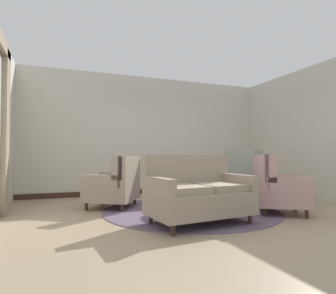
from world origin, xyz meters
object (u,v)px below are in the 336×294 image
(armchair_back_corner, at_px, (116,185))
(armchair_beside_settee, at_px, (275,188))
(porcelain_vase, at_px, (192,176))
(side_table, at_px, (251,183))
(settee, at_px, (198,194))
(armchair_far_left, at_px, (248,180))
(coffee_table, at_px, (191,190))

(armchair_back_corner, distance_m, armchair_beside_settee, 2.80)
(porcelain_vase, distance_m, armchair_beside_settee, 1.40)
(porcelain_vase, relative_size, side_table, 0.50)
(side_table, bearing_deg, settee, -147.85)
(porcelain_vase, relative_size, armchair_far_left, 0.33)
(coffee_table, height_order, armchair_back_corner, armchair_back_corner)
(armchair_far_left, xyz_separation_m, side_table, (0.01, -0.09, -0.04))
(coffee_table, bearing_deg, side_table, 13.19)
(armchair_far_left, bearing_deg, armchair_back_corner, 62.16)
(settee, height_order, armchair_back_corner, settee)
(porcelain_vase, height_order, armchair_beside_settee, armchair_beside_settee)
(porcelain_vase, height_order, settee, settee)
(porcelain_vase, bearing_deg, side_table, 14.44)
(armchair_back_corner, bearing_deg, porcelain_vase, 83.82)
(armchair_back_corner, bearing_deg, coffee_table, 84.63)
(coffee_table, bearing_deg, armchair_back_corner, 142.10)
(side_table, bearing_deg, porcelain_vase, -165.56)
(side_table, bearing_deg, armchair_far_left, 97.74)
(armchair_far_left, xyz_separation_m, armchair_beside_settee, (-0.20, -1.02, -0.03))
(porcelain_vase, height_order, armchair_far_left, armchair_far_left)
(armchair_far_left, distance_m, side_table, 0.10)
(settee, xyz_separation_m, armchair_beside_settee, (1.52, 0.16, 0.01))
(settee, bearing_deg, porcelain_vase, 63.72)
(coffee_table, relative_size, side_table, 1.25)
(armchair_back_corner, bearing_deg, settee, 61.05)
(porcelain_vase, distance_m, armchair_back_corner, 1.46)
(settee, relative_size, armchair_beside_settee, 1.42)
(settee, xyz_separation_m, side_table, (1.73, 1.09, 0.01))
(settee, distance_m, armchair_back_corner, 1.83)
(porcelain_vase, height_order, side_table, porcelain_vase)
(armchair_back_corner, height_order, side_table, armchair_back_corner)
(armchair_far_left, xyz_separation_m, armchair_back_corner, (-2.60, 0.43, -0.05))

